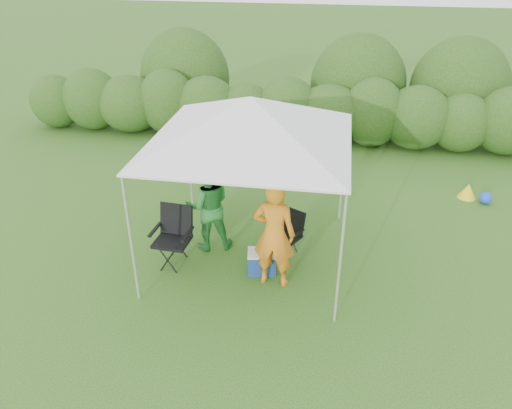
% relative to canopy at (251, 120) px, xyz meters
% --- Properties ---
extents(ground, '(70.00, 70.00, 0.00)m').
position_rel_canopy_xyz_m(ground, '(0.00, -0.50, -2.46)').
color(ground, '#3A6720').
extents(hedge, '(14.85, 1.53, 1.80)m').
position_rel_canopy_xyz_m(hedge, '(0.11, 5.50, -1.64)').
color(hedge, '#30551A').
rests_on(hedge, ground).
extents(canopy, '(3.10, 3.10, 2.83)m').
position_rel_canopy_xyz_m(canopy, '(0.00, 0.00, 0.00)').
color(canopy, silver).
rests_on(canopy, ground).
extents(chair_right, '(0.63, 0.61, 0.81)m').
position_rel_canopy_xyz_m(chair_right, '(0.64, 0.15, -2.00)').
color(chair_right, black).
rests_on(chair_right, ground).
extents(chair_left, '(0.67, 0.61, 1.02)m').
position_rel_canopy_xyz_m(chair_left, '(-1.24, -0.42, -1.89)').
color(chair_left, black).
rests_on(chair_left, ground).
extents(man, '(0.69, 0.48, 1.81)m').
position_rel_canopy_xyz_m(man, '(0.49, -0.74, -1.56)').
color(man, orange).
rests_on(man, ground).
extents(woman, '(0.97, 0.86, 1.66)m').
position_rel_canopy_xyz_m(woman, '(-0.77, 0.12, -1.63)').
color(woman, '#298033').
rests_on(woman, ground).
extents(cooler, '(0.52, 0.41, 0.40)m').
position_rel_canopy_xyz_m(cooler, '(0.27, -0.51, -2.26)').
color(cooler, navy).
rests_on(cooler, ground).
extents(bottle, '(0.06, 0.06, 0.22)m').
position_rel_canopy_xyz_m(bottle, '(0.33, -0.55, -1.95)').
color(bottle, '#592D0C').
rests_on(bottle, cooler).
extents(lawn_toy, '(0.64, 0.53, 0.32)m').
position_rel_canopy_xyz_m(lawn_toy, '(4.25, 2.79, -2.31)').
color(lawn_toy, yellow).
rests_on(lawn_toy, ground).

